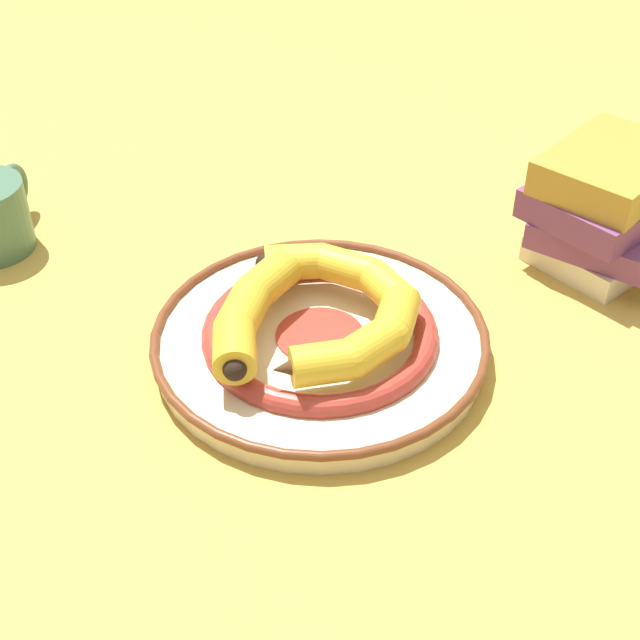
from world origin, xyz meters
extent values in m
plane|color=gold|center=(0.00, 0.00, 0.00)|extent=(2.80, 2.80, 0.00)
cylinder|color=beige|center=(-0.02, 0.01, 0.01)|extent=(0.32, 0.32, 0.02)
torus|color=#AD382D|center=(-0.02, 0.01, 0.02)|extent=(0.23, 0.23, 0.02)
cylinder|color=#AD382D|center=(-0.02, 0.01, 0.02)|extent=(0.09, 0.09, 0.00)
torus|color=brown|center=(-0.02, 0.01, 0.02)|extent=(0.32, 0.32, 0.01)
cylinder|color=gold|center=(0.01, -0.06, 0.05)|extent=(0.06, 0.06, 0.04)
cylinder|color=gold|center=(0.05, -0.02, 0.05)|extent=(0.06, 0.06, 0.04)
cylinder|color=gold|center=(0.05, 0.03, 0.05)|extent=(0.04, 0.06, 0.04)
sphere|color=gold|center=(0.04, -0.05, 0.05)|extent=(0.04, 0.04, 0.04)
sphere|color=gold|center=(0.06, 0.00, 0.05)|extent=(0.04, 0.04, 0.04)
cone|color=#472D19|center=(-0.01, -0.07, 0.05)|extent=(0.04, 0.04, 0.03)
sphere|color=black|center=(0.05, 0.05, 0.05)|extent=(0.02, 0.02, 0.02)
cylinder|color=yellow|center=(0.03, 0.06, 0.05)|extent=(0.07, 0.06, 0.04)
cylinder|color=yellow|center=(-0.02, 0.08, 0.05)|extent=(0.06, 0.04, 0.04)
cylinder|color=yellow|center=(-0.07, 0.07, 0.05)|extent=(0.07, 0.06, 0.04)
sphere|color=yellow|center=(0.01, 0.08, 0.05)|extent=(0.04, 0.04, 0.04)
sphere|color=yellow|center=(-0.04, 0.09, 0.05)|extent=(0.04, 0.04, 0.04)
cone|color=#472D19|center=(0.06, 0.05, 0.05)|extent=(0.04, 0.04, 0.03)
sphere|color=black|center=(-0.10, 0.06, 0.05)|extent=(0.02, 0.02, 0.02)
cylinder|color=gold|center=(-0.08, 0.03, 0.06)|extent=(0.05, 0.06, 0.04)
cylinder|color=gold|center=(-0.08, -0.02, 0.06)|extent=(0.05, 0.06, 0.04)
cylinder|color=gold|center=(-0.06, -0.07, 0.06)|extent=(0.06, 0.07, 0.04)
sphere|color=gold|center=(-0.08, 0.01, 0.06)|extent=(0.04, 0.04, 0.04)
sphere|color=gold|center=(-0.08, -0.05, 0.06)|extent=(0.04, 0.04, 0.04)
cone|color=#472D19|center=(-0.07, 0.06, 0.06)|extent=(0.04, 0.04, 0.03)
sphere|color=black|center=(-0.05, -0.10, 0.06)|extent=(0.02, 0.02, 0.02)
cube|color=silver|center=(0.21, 0.29, 0.01)|extent=(0.17, 0.19, 0.03)
cube|color=white|center=(0.22, 0.29, 0.01)|extent=(0.16, 0.18, 0.02)
cube|color=#753D70|center=(0.22, 0.29, 0.04)|extent=(0.17, 0.20, 0.03)
cube|color=white|center=(0.22, 0.30, 0.04)|extent=(0.16, 0.19, 0.02)
cube|color=#753D70|center=(0.21, 0.30, 0.07)|extent=(0.19, 0.23, 0.03)
cube|color=white|center=(0.21, 0.30, 0.07)|extent=(0.18, 0.22, 0.03)
cube|color=#B28933|center=(0.20, 0.28, 0.11)|extent=(0.16, 0.19, 0.04)
cube|color=white|center=(0.21, 0.29, 0.11)|extent=(0.15, 0.18, 0.03)
torus|color=#477056|center=(-0.44, 0.11, 0.04)|extent=(0.02, 0.06, 0.06)
camera|label=1|loc=(0.23, -0.60, 0.56)|focal=50.00mm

